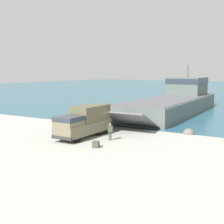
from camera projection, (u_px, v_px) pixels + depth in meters
ground_plane at (99, 132)px, 35.85m from camera, size 240.00×240.00×0.00m
landing_craft at (175, 100)px, 53.67m from camera, size 9.36×34.24×8.12m
military_truck at (84, 121)px, 33.20m from camera, size 2.44×7.40×3.27m
soldier_on_ramp at (110, 131)px, 31.61m from camera, size 0.48×0.48×1.74m
cargo_crate at (96, 144)px, 28.76m from camera, size 0.77×0.84×0.57m
shoreline_rock_a at (189, 134)px, 34.91m from camera, size 1.27×1.27×1.27m
shoreline_rock_b at (66, 120)px, 44.67m from camera, size 1.19×1.19×1.19m
shoreline_rock_c at (66, 120)px, 45.15m from camera, size 1.19×1.19×1.19m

